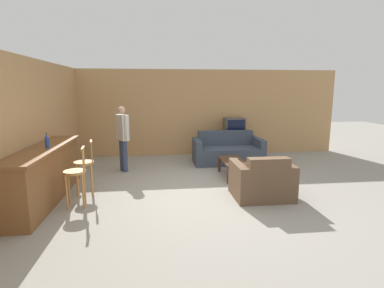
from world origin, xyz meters
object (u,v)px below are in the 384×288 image
object	(u,v)px
armchair_near	(262,182)
book_on_table	(234,159)
bar_chair_mid	(85,166)
bottle	(47,141)
person_by_window	(123,135)
bar_chair_near	(76,176)
tv	(234,126)
tv_unit	(234,145)
coffee_table	(233,163)
couch_far	(227,152)

from	to	relation	value
armchair_near	book_on_table	distance (m)	1.51
bar_chair_mid	book_on_table	size ratio (longest dim) A/B	4.37
bottle	book_on_table	distance (m)	3.97
bar_chair_mid	person_by_window	distance (m)	1.72
bar_chair_near	armchair_near	world-z (taller)	bar_chair_near
tv	bottle	distance (m)	5.39
bottle	bar_chair_mid	bearing A→B (deg)	31.47
tv_unit	book_on_table	bearing A→B (deg)	-104.59
coffee_table	bottle	distance (m)	3.91
bar_chair_mid	tv_unit	distance (m)	4.77
bar_chair_mid	book_on_table	bearing A→B (deg)	15.67
bottle	tv_unit	bearing A→B (deg)	37.88
bottle	person_by_window	size ratio (longest dim) A/B	0.16
tv_unit	bar_chair_near	bearing A→B (deg)	-135.66
bottle	bar_chair_near	bearing A→B (deg)	-31.06
person_by_window	armchair_near	bearing A→B (deg)	-38.31
bar_chair_near	tv_unit	xyz separation A→B (m)	(3.71, 3.63, -0.22)
tv	book_on_table	size ratio (longest dim) A/B	2.48
armchair_near	tv	xyz separation A→B (m)	(0.38, 3.58, 0.60)
bar_chair_mid	armchair_near	xyz separation A→B (m)	(3.34, -0.60, -0.24)
bar_chair_near	coffee_table	world-z (taller)	bar_chair_near
tv	person_by_window	size ratio (longest dim) A/B	0.37
book_on_table	person_by_window	xyz separation A→B (m)	(-2.61, 0.70, 0.50)
tv_unit	person_by_window	distance (m)	3.50
armchair_near	tv_unit	size ratio (longest dim) A/B	0.90
bar_chair_mid	coffee_table	world-z (taller)	bar_chair_mid
armchair_near	bottle	xyz separation A→B (m)	(-3.87, 0.27, 0.80)
bar_chair_near	bottle	xyz separation A→B (m)	(-0.54, 0.32, 0.56)
couch_far	bar_chair_mid	bearing A→B (deg)	-147.06
couch_far	armchair_near	xyz separation A→B (m)	(0.01, -2.76, 0.00)
couch_far	person_by_window	size ratio (longest dim) A/B	1.17
bar_chair_mid	couch_far	world-z (taller)	bar_chair_mid
bar_chair_near	coffee_table	xyz separation A→B (m)	(3.13, 1.44, -0.21)
bar_chair_near	couch_far	distance (m)	4.36
bar_chair_near	coffee_table	size ratio (longest dim) A/B	1.00
bar_chair_mid	coffee_table	distance (m)	3.24
tv	bar_chair_mid	bearing A→B (deg)	-141.30
person_by_window	tv	bearing A→B (deg)	23.71
bar_chair_near	couch_far	xyz separation A→B (m)	(3.32, 2.81, -0.24)
tv	book_on_table	bearing A→B (deg)	-104.61
bar_chair_mid	book_on_table	xyz separation A→B (m)	(3.17, 0.89, -0.14)
coffee_table	book_on_table	world-z (taller)	book_on_table
couch_far	tv	bearing A→B (deg)	64.58
couch_far	book_on_table	xyz separation A→B (m)	(-0.15, -1.26, 0.10)
tv_unit	armchair_near	bearing A→B (deg)	-96.05
tv	coffee_table	bearing A→B (deg)	-104.88
tv_unit	book_on_table	distance (m)	2.16
book_on_table	armchair_near	bearing A→B (deg)	-83.72
armchair_near	tv	bearing A→B (deg)	83.95
bottle	coffee_table	bearing A→B (deg)	16.90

